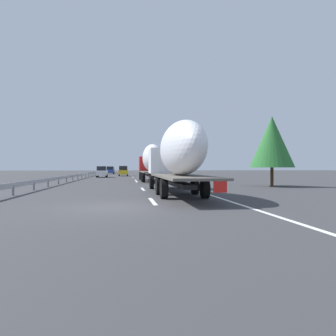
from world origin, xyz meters
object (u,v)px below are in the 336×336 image
truck_lead (151,161)px  road_sign (157,164)px  truck_trailing (177,154)px  car_yellow_coupe (123,171)px  car_red_compact (112,170)px  car_white_van (102,172)px  car_blue_sedan (110,170)px

truck_lead → road_sign: bearing=-7.3°
truck_trailing → car_yellow_coupe: bearing=4.7°
car_red_compact → car_white_van: bearing=-179.5°
car_yellow_coupe → car_blue_sedan: bearing=9.9°
car_white_van → car_yellow_coupe: size_ratio=0.94×
car_blue_sedan → car_white_van: bearing=179.8°
truck_lead → car_red_compact: (60.21, 7.37, -1.51)m
truck_lead → road_sign: truck_lead is taller
truck_lead → car_blue_sedan: bearing=9.0°
car_blue_sedan → truck_lead: bearing=-171.0°
car_red_compact → road_sign: size_ratio=1.43×
truck_lead → car_white_van: 17.45m
car_blue_sedan → road_sign: bearing=-152.9°
car_white_van → car_yellow_coupe: bearing=-23.4°
car_blue_sedan → car_yellow_coupe: car_yellow_coupe is taller
car_red_compact → road_sign: 37.68m
car_white_van → road_sign: 13.04m
car_white_van → car_yellow_coupe: (8.12, -3.51, 0.04)m
truck_lead → car_yellow_coupe: (24.02, 3.50, -1.51)m
road_sign → car_blue_sedan: bearing=27.1°
car_blue_sedan → car_white_van: 27.67m
truck_lead → car_blue_sedan: 44.15m
truck_trailing → car_blue_sedan: size_ratio=3.32×
car_blue_sedan → car_yellow_coupe: 19.85m
truck_lead → road_sign: size_ratio=4.02×
truck_trailing → car_red_compact: 79.13m
truck_trailing → car_blue_sedan: truck_trailing is taller
truck_lead → car_white_van: size_ratio=3.28×
truck_lead → car_yellow_coupe: bearing=8.3°
truck_lead → truck_trailing: truck_lead is taller
road_sign → truck_lead: bearing=172.7°
truck_lead → truck_trailing: 18.57m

